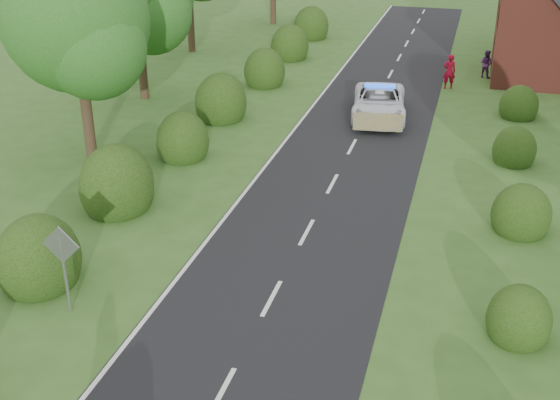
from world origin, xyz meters
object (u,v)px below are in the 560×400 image
(police_van, at_px, (379,103))
(pedestrian_purple, at_px, (486,64))
(road_sign, at_px, (62,257))
(pedestrian_red, at_px, (449,71))

(police_van, bearing_deg, pedestrian_purple, 53.77)
(road_sign, bearing_deg, pedestrian_red, 70.89)
(pedestrian_purple, bearing_deg, road_sign, 96.21)
(road_sign, bearing_deg, pedestrian_purple, 69.24)
(pedestrian_red, relative_size, pedestrian_purple, 1.20)
(police_van, relative_size, pedestrian_red, 3.01)
(road_sign, xyz_separation_m, pedestrian_purple, (10.18, 26.85, -0.89))
(police_van, height_order, pedestrian_purple, police_van)
(pedestrian_red, bearing_deg, road_sign, 58.76)
(road_sign, height_order, pedestrian_purple, road_sign)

